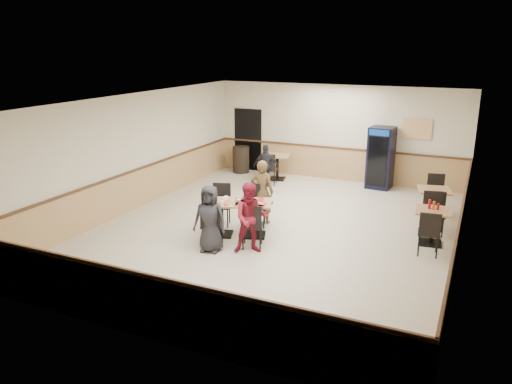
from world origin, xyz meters
The scene contains 20 objects.
ground centered at (0.00, 0.00, 0.00)m, with size 10.00×10.00×0.00m, color beige.
room_shell centered at (1.78, 2.55, 0.58)m, with size 10.00×10.00×10.00m.
main_table centered at (-0.64, -0.72, 0.54)m, with size 1.67×1.23×0.81m.
main_chairs centered at (-0.69, -0.74, 0.51)m, with size 1.86×2.11×1.02m.
diner_woman_left centered at (-0.77, -1.74, 0.71)m, with size 0.70×0.45×1.43m, color black.
diner_woman_right centered at (0.03, -1.44, 0.75)m, with size 0.73×0.57×1.50m, color maroon.
diner_man_opposite centered at (-0.50, 0.31, 0.78)m, with size 0.57×0.37×1.56m, color brown.
lone_diner centered at (-1.69, 3.29, 0.65)m, with size 0.76×0.32×1.29m, color black.
tabletop_clutter centered at (-0.57, -0.79, 0.83)m, with size 1.35×1.00×0.12m.
side_table_near centered at (3.41, 0.59, 0.52)m, with size 0.81×0.81×0.78m.
side_table_near_chair_south centered at (3.41, -0.03, 0.50)m, with size 0.46×0.46×0.99m, color black, non-canonical shape.
side_table_near_chair_north centered at (3.41, 1.22, 0.50)m, with size 0.46×0.46×0.99m, color black, non-canonical shape.
side_table_far centered at (3.27, 2.19, 0.53)m, with size 0.90×0.90×0.80m.
side_table_far_chair_south centered at (3.27, 1.55, 0.51)m, with size 0.47×0.47×1.01m, color black, non-canonical shape.
side_table_far_chair_north centered at (3.27, 2.83, 0.51)m, with size 0.47×0.47×1.01m, color black, non-canonical shape.
condiment_caddy centered at (3.37, 0.64, 0.87)m, with size 0.23×0.06×0.20m.
back_table centered at (-1.69, 4.20, 0.54)m, with size 0.90×0.90×0.81m.
back_table_chair_lone centered at (-1.69, 3.55, 0.51)m, with size 0.47×0.47×1.02m, color black, non-canonical shape.
pepsi_cooler centered at (1.48, 4.59, 0.93)m, with size 0.76×0.76×1.85m.
trash_bin centered at (-3.16, 4.55, 0.44)m, with size 0.56×0.56×0.88m, color black.
Camera 1 is at (4.16, -10.20, 4.20)m, focal length 35.00 mm.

